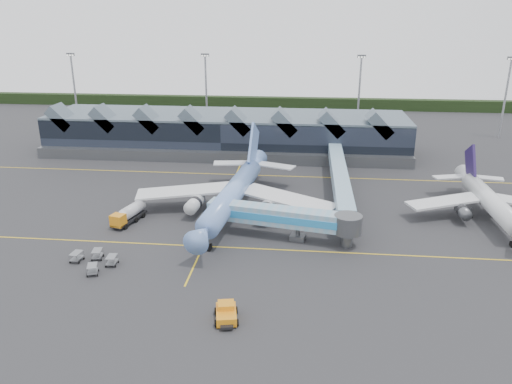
# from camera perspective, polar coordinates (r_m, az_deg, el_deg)

# --- Properties ---
(ground) EXTENTS (260.00, 260.00, 0.00)m
(ground) POSITION_cam_1_polar(r_m,az_deg,el_deg) (84.33, -4.98, -3.82)
(ground) COLOR #28292B
(ground) RESTS_ON ground
(taxi_stripes) EXTENTS (120.00, 60.00, 0.01)m
(taxi_stripes) POSITION_cam_1_polar(r_m,az_deg,el_deg) (93.41, -3.86, -1.37)
(taxi_stripes) COLOR yellow
(taxi_stripes) RESTS_ON ground
(tree_line_far) EXTENTS (260.00, 4.00, 4.00)m
(tree_line_far) POSITION_cam_1_polar(r_m,az_deg,el_deg) (189.08, 1.21, 10.20)
(tree_line_far) COLOR black
(tree_line_far) RESTS_ON ground
(terminal) EXTENTS (90.00, 22.25, 12.52)m
(terminal) POSITION_cam_1_polar(r_m,az_deg,el_deg) (128.07, -3.38, 6.80)
(terminal) COLOR black
(terminal) RESTS_ON ground
(light_masts) EXTENTS (132.40, 42.56, 22.45)m
(light_masts) POSITION_cam_1_polar(r_m,az_deg,el_deg) (140.32, 8.35, 10.94)
(light_masts) COLOR gray
(light_masts) RESTS_ON ground
(main_airliner) EXTENTS (36.52, 42.25, 13.56)m
(main_airliner) POSITION_cam_1_polar(r_m,az_deg,el_deg) (88.17, -2.43, 0.11)
(main_airliner) COLOR #729CE7
(main_airliner) RESTS_ON ground
(regional_jet) EXTENTS (28.40, 30.86, 10.62)m
(regional_jet) POSITION_cam_1_polar(r_m,az_deg,el_deg) (94.72, 25.05, -0.80)
(regional_jet) COLOR silver
(regional_jet) RESTS_ON ground
(jet_bridge) EXTENTS (24.22, 8.03, 5.23)m
(jet_bridge) POSITION_cam_1_polar(r_m,az_deg,el_deg) (77.82, 4.08, -3.04)
(jet_bridge) COLOR #75A9C4
(jet_bridge) RESTS_ON ground
(fuel_truck) EXTENTS (4.07, 8.59, 2.87)m
(fuel_truck) POSITION_cam_1_polar(r_m,az_deg,el_deg) (87.46, -14.26, -2.35)
(fuel_truck) COLOR black
(fuel_truck) RESTS_ON ground
(pushback_tug) EXTENTS (3.31, 4.59, 1.89)m
(pushback_tug) POSITION_cam_1_polar(r_m,az_deg,el_deg) (59.66, -3.42, -13.67)
(pushback_tug) COLOR orange
(pushback_tug) RESTS_ON ground
(baggage_carts) EXTENTS (6.87, 6.67, 1.39)m
(baggage_carts) POSITION_cam_1_polar(r_m,az_deg,el_deg) (74.75, -17.96, -7.37)
(baggage_carts) COLOR gray
(baggage_carts) RESTS_ON ground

